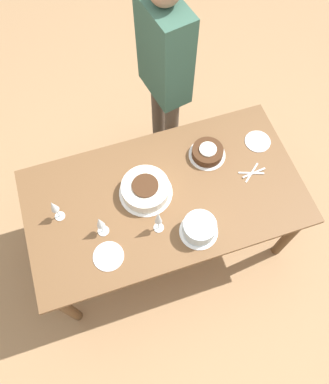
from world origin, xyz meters
name	(u,v)px	position (x,y,z in m)	size (l,w,h in m)	color
ground_plane	(164,235)	(0.00, 0.00, 0.00)	(12.00, 12.00, 0.00)	#A87F56
dining_table	(164,202)	(0.00, 0.00, 0.68)	(1.79, 0.96, 0.78)	brown
cake_center_white	(146,189)	(0.11, -0.06, 0.83)	(0.35, 0.35, 0.11)	white
cake_front_chocolate	(207,152)	(-0.37, -0.20, 0.81)	(0.25, 0.25, 0.08)	white
cake_back_decorated	(199,228)	(-0.12, 0.30, 0.84)	(0.24, 0.24, 0.12)	white
wine_glass_near	(100,223)	(0.43, 0.11, 0.91)	(0.07, 0.07, 0.20)	silver
wine_glass_far	(54,207)	(0.67, -0.07, 0.92)	(0.06, 0.06, 0.21)	silver
wine_glass_extra	(158,218)	(0.10, 0.20, 0.94)	(0.06, 0.06, 0.24)	silver
dessert_plate_left	(258,141)	(-0.74, -0.19, 0.78)	(0.18, 0.18, 0.01)	silver
dessert_plate_right	(108,256)	(0.44, 0.28, 0.78)	(0.19, 0.19, 0.01)	silver
fork_pile	(252,173)	(-0.60, 0.03, 0.78)	(0.18, 0.12, 0.01)	silver
person_cutting	(165,68)	(-0.26, -0.80, 1.03)	(0.29, 0.43, 1.71)	#4C4238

